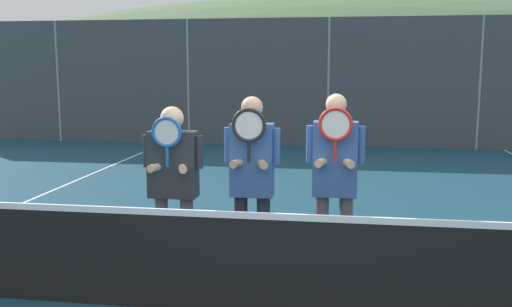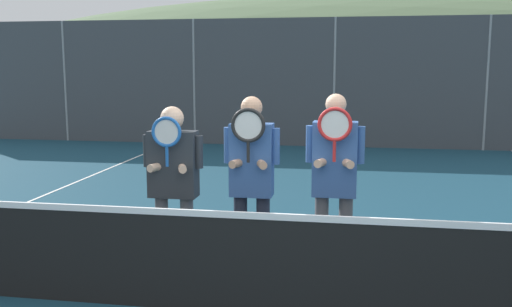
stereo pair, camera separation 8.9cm
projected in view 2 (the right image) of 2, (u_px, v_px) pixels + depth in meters
The scene contains 11 objects.
hill_distant at pixel (350, 84), 66.70m from camera, with size 100.62×55.90×19.56m.
clubhouse_building at pixel (315, 74), 23.09m from camera, with size 20.85×5.50×3.55m.
fence_back at pixel (334, 83), 14.81m from camera, with size 22.69×0.06×3.35m.
tennis_net at pixel (286, 264), 4.76m from camera, with size 11.99×0.09×1.00m.
court_line_left_sideline at pixel (12, 208), 8.50m from camera, with size 0.05×16.00×0.01m, color white.
player_leftmost at pixel (173, 176), 5.61m from camera, with size 0.61×0.34×1.72m.
player_center_left at pixel (252, 176), 5.42m from camera, with size 0.54×0.34×1.83m.
player_center_right at pixel (334, 176), 5.36m from camera, with size 0.55×0.34×1.85m.
car_far_left at pixel (160, 103), 19.31m from camera, with size 4.32×1.98×1.71m.
car_left_of_center at pixel (304, 104), 18.61m from camera, with size 4.53×2.06×1.73m.
car_center at pixel (467, 106), 17.61m from camera, with size 4.71×2.09×1.72m.
Camera 2 is at (0.53, -4.54, 2.10)m, focal length 40.00 mm.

